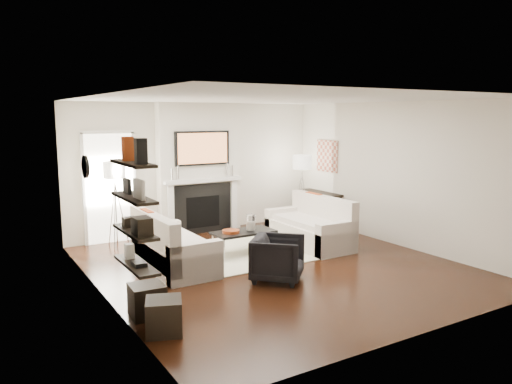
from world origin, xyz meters
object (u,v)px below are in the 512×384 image
armchair (278,256)px  lamp_left_shade (114,170)px  lamp_right_shade (302,162)px  ottoman_near (147,300)px  loveseat_left_base (175,256)px  loveseat_right_base (309,235)px  coffee_table (243,232)px

armchair → lamp_left_shade: 3.69m
lamp_left_shade → lamp_right_shade: same height
ottoman_near → loveseat_left_base: bearing=58.1°
lamp_right_shade → armchair: bearing=-132.0°
armchair → lamp_left_shade: (-1.50, 3.19, 1.08)m
loveseat_right_base → lamp_right_shade: bearing=59.0°
lamp_left_shade → lamp_right_shade: (3.90, -0.53, 0.00)m
armchair → ottoman_near: 2.15m
coffee_table → lamp_left_shade: bearing=136.1°
loveseat_left_base → armchair: armchair is taller
armchair → lamp_left_shade: bearing=69.2°
loveseat_right_base → coffee_table: same height
armchair → lamp_right_shade: size_ratio=1.84×
lamp_left_shade → ottoman_near: lamp_left_shade is taller
armchair → ottoman_near: (-2.12, -0.30, -0.17)m
loveseat_left_base → loveseat_right_base: bearing=0.5°
armchair → lamp_right_shade: bearing=2.0°
loveseat_right_base → coffee_table: (-1.36, 0.12, 0.19)m
lamp_left_shade → armchair: bearing=-64.8°
lamp_left_shade → ottoman_near: size_ratio=1.00×
lamp_right_shade → loveseat_left_base: bearing=-159.4°
lamp_left_shade → loveseat_left_base: bearing=-77.6°
armchair → ottoman_near: bearing=141.9°
armchair → loveseat_right_base: bearing=-5.8°
loveseat_left_base → ottoman_near: bearing=-121.9°
lamp_left_shade → lamp_right_shade: 3.94m
lamp_left_shade → ottoman_near: bearing=-100.1°
coffee_table → loveseat_right_base: bearing=-5.0°
armchair → lamp_right_shade: lamp_right_shade is taller
ottoman_near → lamp_right_shade: bearing=33.2°
loveseat_left_base → loveseat_right_base: same height
loveseat_right_base → lamp_left_shade: bearing=149.8°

